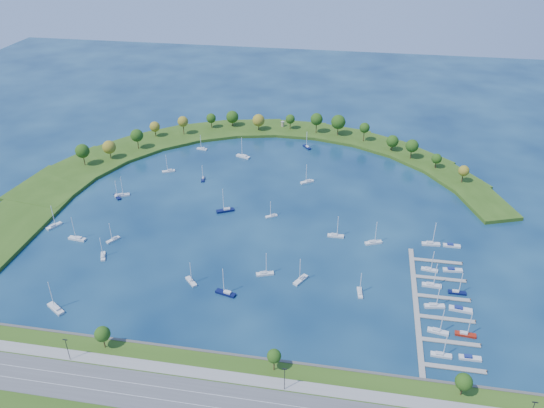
% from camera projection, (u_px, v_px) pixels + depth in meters
% --- Properties ---
extents(ground, '(700.00, 700.00, 0.00)m').
position_uv_depth(ground, '(261.00, 214.00, 286.66)').
color(ground, '#071D3D').
rests_on(ground, ground).
extents(south_shoreline, '(420.00, 43.10, 11.60)m').
position_uv_depth(south_shoreline, '(195.00, 397.00, 181.88)').
color(south_shoreline, '#2D4D14').
rests_on(south_shoreline, ground).
extents(breakwater, '(286.74, 247.64, 2.00)m').
position_uv_depth(breakwater, '(204.00, 166.00, 334.25)').
color(breakwater, '#2D4D14').
rests_on(breakwater, ground).
extents(breakwater_trees, '(238.29, 88.11, 14.97)m').
position_uv_depth(breakwater_trees, '(262.00, 131.00, 358.91)').
color(breakwater_trees, '#382314').
rests_on(breakwater_trees, breakwater).
extents(harbor_tower, '(2.60, 2.60, 3.83)m').
position_uv_depth(harbor_tower, '(283.00, 124.00, 387.56)').
color(harbor_tower, gray).
rests_on(harbor_tower, breakwater).
extents(dock_system, '(24.28, 82.00, 1.60)m').
position_uv_depth(dock_system, '(434.00, 307.00, 222.27)').
color(dock_system, gray).
rests_on(dock_system, ground).
extents(moored_boat_0, '(3.35, 7.00, 9.92)m').
position_uv_depth(moored_boat_0, '(203.00, 179.00, 320.38)').
color(moored_boat_0, '#090F3B').
rests_on(moored_boat_0, ground).
extents(moored_boat_1, '(8.54, 6.22, 12.44)m').
position_uv_depth(moored_boat_1, '(122.00, 195.00, 303.10)').
color(moored_boat_1, silver).
rests_on(moored_boat_1, ground).
extents(moored_boat_2, '(6.03, 8.47, 12.29)m').
position_uv_depth(moored_boat_2, '(54.00, 225.00, 275.36)').
color(moored_boat_2, silver).
rests_on(moored_boat_2, ground).
extents(moored_boat_3, '(7.95, 5.58, 11.50)m').
position_uv_depth(moored_boat_3, '(169.00, 171.00, 329.44)').
color(moored_boat_3, silver).
rests_on(moored_boat_3, ground).
extents(moored_boat_4, '(5.49, 7.09, 10.48)m').
position_uv_depth(moored_boat_4, '(113.00, 239.00, 264.58)').
color(moored_boat_4, silver).
rests_on(moored_boat_4, ground).
extents(moored_boat_5, '(6.91, 7.16, 11.43)m').
position_uv_depth(moored_boat_5, '(191.00, 281.00, 236.20)').
color(moored_boat_5, silver).
rests_on(moored_boat_5, ground).
extents(moored_boat_6, '(9.49, 4.75, 13.44)m').
position_uv_depth(moored_boat_6, '(226.00, 293.00, 229.21)').
color(moored_boat_6, '#090F3B').
rests_on(moored_boat_6, ground).
extents(moored_boat_7, '(9.84, 6.72, 14.18)m').
position_uv_depth(moored_boat_7, '(225.00, 210.00, 288.62)').
color(moored_boat_7, '#090F3B').
rests_on(moored_boat_7, ground).
extents(moored_boat_8, '(7.37, 2.84, 10.56)m').
position_uv_depth(moored_boat_8, '(202.00, 148.00, 358.01)').
color(moored_boat_8, silver).
rests_on(moored_boat_8, ground).
extents(moored_boat_9, '(8.34, 4.89, 11.84)m').
position_uv_depth(moored_boat_9, '(265.00, 273.00, 240.95)').
color(moored_boat_9, silver).
rests_on(moored_boat_9, ground).
extents(moored_boat_10, '(9.63, 7.48, 14.23)m').
position_uv_depth(moored_boat_10, '(56.00, 308.00, 220.64)').
color(moored_boat_10, silver).
rests_on(moored_boat_10, ground).
extents(moored_boat_11, '(6.54, 6.84, 10.88)m').
position_uv_depth(moored_boat_11, '(117.00, 196.00, 301.93)').
color(moored_boat_11, '#090F3B').
rests_on(moored_boat_11, ground).
extents(moored_boat_12, '(8.20, 6.72, 12.30)m').
position_uv_depth(moored_boat_12, '(307.00, 181.00, 317.26)').
color(moored_boat_12, silver).
rests_on(moored_boat_12, ground).
extents(moored_boat_13, '(6.58, 7.59, 11.60)m').
position_uv_depth(moored_boat_13, '(307.00, 147.00, 360.39)').
color(moored_boat_13, '#090F3B').
rests_on(moored_boat_13, ground).
extents(moored_boat_14, '(2.93, 7.42, 10.62)m').
position_uv_depth(moored_boat_14, '(360.00, 292.00, 229.57)').
color(moored_boat_14, silver).
rests_on(moored_boat_14, ground).
extents(moored_boat_15, '(9.78, 5.71, 13.89)m').
position_uv_depth(moored_boat_15, '(243.00, 156.00, 347.46)').
color(moored_boat_15, silver).
rests_on(moored_boat_15, ground).
extents(moored_boat_16, '(4.86, 7.44, 10.66)m').
position_uv_depth(moored_boat_16, '(103.00, 256.00, 252.51)').
color(moored_boat_16, silver).
rests_on(moored_boat_16, ground).
extents(moored_boat_17, '(6.53, 5.07, 9.65)m').
position_uv_depth(moored_boat_17, '(272.00, 215.00, 283.95)').
color(moored_boat_17, silver).
rests_on(moored_boat_17, ground).
extents(moored_boat_18, '(6.23, 8.56, 12.47)m').
position_uv_depth(moored_boat_18, '(301.00, 279.00, 237.14)').
color(moored_boat_18, silver).
rests_on(moored_boat_18, ground).
extents(moored_boat_19, '(9.21, 3.51, 13.21)m').
position_uv_depth(moored_boat_19, '(77.00, 238.00, 265.17)').
color(moored_boat_19, silver).
rests_on(moored_boat_19, ground).
extents(moored_boat_20, '(8.79, 5.57, 12.55)m').
position_uv_depth(moored_boat_20, '(373.00, 242.00, 262.32)').
color(moored_boat_20, silver).
rests_on(moored_boat_20, ground).
extents(moored_boat_21, '(8.31, 2.51, 12.14)m').
position_uv_depth(moored_boat_21, '(336.00, 235.00, 267.51)').
color(moored_boat_21, silver).
rests_on(moored_boat_21, ground).
extents(docked_boat_0, '(7.87, 2.43, 11.47)m').
position_uv_depth(docked_boat_0, '(441.00, 354.00, 198.67)').
color(docked_boat_0, silver).
rests_on(docked_boat_0, ground).
extents(docked_boat_1, '(8.17, 2.37, 1.66)m').
position_uv_depth(docked_boat_1, '(470.00, 358.00, 197.57)').
color(docked_boat_1, silver).
rests_on(docked_boat_1, ground).
extents(docked_boat_2, '(8.46, 3.66, 12.03)m').
position_uv_depth(docked_boat_2, '(438.00, 331.00, 209.29)').
color(docked_boat_2, silver).
rests_on(docked_boat_2, ground).
extents(docked_boat_3, '(8.20, 2.83, 11.85)m').
position_uv_depth(docked_boat_3, '(465.00, 334.00, 207.92)').
color(docked_boat_3, maroon).
rests_on(docked_boat_3, ground).
extents(docked_boat_4, '(8.72, 3.57, 12.44)m').
position_uv_depth(docked_boat_4, '(434.00, 305.00, 222.13)').
color(docked_boat_4, silver).
rests_on(docked_boat_4, ground).
extents(docked_boat_5, '(9.59, 3.58, 1.91)m').
position_uv_depth(docked_boat_5, '(460.00, 309.00, 220.43)').
color(docked_boat_5, silver).
rests_on(docked_boat_5, ground).
extents(docked_boat_6, '(8.55, 2.74, 12.42)m').
position_uv_depth(docked_boat_6, '(432.00, 285.00, 233.82)').
color(docked_boat_6, silver).
rests_on(docked_boat_6, ground).
extents(docked_boat_7, '(7.64, 2.20, 11.20)m').
position_uv_depth(docked_boat_7, '(457.00, 292.00, 229.71)').
color(docked_boat_7, '#090F3B').
rests_on(docked_boat_7, ground).
extents(docked_boat_8, '(7.67, 3.07, 10.96)m').
position_uv_depth(docked_boat_8, '(429.00, 269.00, 243.63)').
color(docked_boat_8, silver).
rests_on(docked_boat_8, ground).
extents(docked_boat_9, '(8.91, 3.21, 1.78)m').
position_uv_depth(docked_boat_9, '(452.00, 270.00, 243.41)').
color(docked_boat_9, silver).
rests_on(docked_boat_9, ground).
extents(docked_boat_10, '(8.98, 3.25, 12.92)m').
position_uv_depth(docked_boat_10, '(431.00, 243.00, 261.30)').
color(docked_boat_10, silver).
rests_on(docked_boat_10, ground).
extents(docked_boat_11, '(8.27, 2.32, 1.69)m').
position_uv_depth(docked_boat_11, '(452.00, 245.00, 260.23)').
color(docked_boat_11, silver).
rests_on(docked_boat_11, ground).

